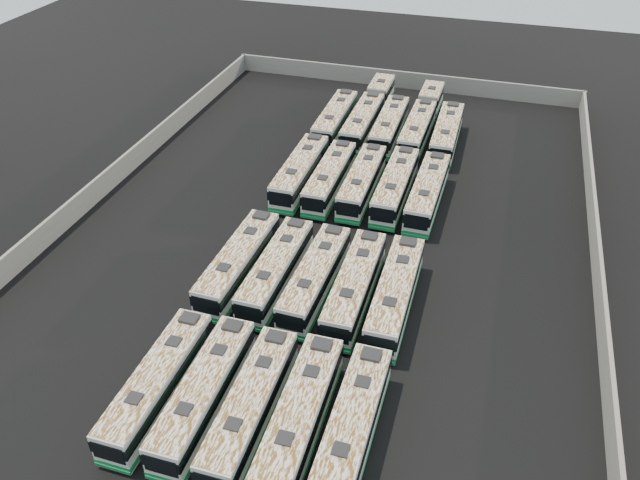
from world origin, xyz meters
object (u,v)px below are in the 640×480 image
(bus_front_center, at_px, (251,407))
(bus_back_right, at_px, (422,119))
(bus_midfront_far_left, at_px, (239,263))
(bus_back_left, at_px, (369,112))
(bus_midfront_far_right, at_px, (395,294))
(bus_front_left, at_px, (205,393))
(bus_back_center, at_px, (389,126))
(bus_back_far_right, at_px, (446,134))
(bus_front_far_left, at_px, (158,383))
(bus_midfront_right, at_px, (354,286))
(bus_midback_far_right, at_px, (427,192))
(bus_midback_center, at_px, (362,182))
(bus_midback_left, at_px, (330,178))
(bus_front_right, at_px, (299,419))
(bus_midfront_left, at_px, (276,270))
(bus_front_far_right, at_px, (351,429))
(bus_back_far_left, at_px, (335,120))
(bus_midback_right, at_px, (395,186))
(bus_midfront_center, at_px, (315,278))
(bus_midback_far_left, at_px, (300,172))

(bus_front_center, distance_m, bus_back_right, 43.49)
(bus_midfront_far_left, height_order, bus_back_left, bus_back_left)
(bus_midfront_far_right, height_order, bus_back_left, bus_back_left)
(bus_front_left, bearing_deg, bus_back_center, 85.16)
(bus_back_left, bearing_deg, bus_front_left, -90.07)
(bus_midfront_far_right, xyz_separation_m, bus_back_far_right, (0.02, 27.77, -0.01))
(bus_front_left, bearing_deg, bus_front_far_left, -177.92)
(bus_front_left, relative_size, bus_back_right, 0.64)
(bus_back_right, bearing_deg, bus_midfront_right, -89.26)
(bus_midfront_right, height_order, bus_midback_far_right, bus_midback_far_right)
(bus_midfront_right, height_order, bus_midback_center, bus_midfront_right)
(bus_midback_left, relative_size, bus_midback_center, 1.00)
(bus_front_right, xyz_separation_m, bus_midfront_right, (0.08, 12.70, -0.03))
(bus_front_left, relative_size, bus_midfront_left, 1.00)
(bus_back_left, bearing_deg, bus_midfront_far_right, -73.23)
(bus_midfront_right, bearing_deg, bus_front_far_left, -126.91)
(bus_midfront_far_right, xyz_separation_m, bus_midback_left, (-9.41, 15.07, -0.05))
(bus_front_left, xyz_separation_m, bus_back_right, (6.19, 43.24, 0.00))
(bus_front_left, bearing_deg, bus_front_far_right, -0.42)
(bus_midfront_far_right, bearing_deg, bus_front_far_left, -135.09)
(bus_midback_left, bearing_deg, bus_back_far_right, 53.24)
(bus_back_far_left, bearing_deg, bus_midfront_far_left, -90.60)
(bus_front_far_right, xyz_separation_m, bus_back_right, (-3.12, 43.22, -0.02))
(bus_midback_center, relative_size, bus_midback_right, 0.98)
(bus_front_left, bearing_deg, bus_midback_far_right, 70.78)
(bus_midfront_center, distance_m, bus_back_far_left, 28.26)
(bus_front_center, relative_size, bus_midback_right, 0.98)
(bus_front_left, height_order, bus_midback_center, bus_front_left)
(bus_back_left, distance_m, bus_back_center, 4.29)
(bus_midback_center, distance_m, bus_back_far_right, 14.04)
(bus_front_left, bearing_deg, bus_back_far_right, 76.39)
(bus_midfront_center, xyz_separation_m, bus_back_right, (3.05, 30.57, 0.01))
(bus_midfront_far_left, xyz_separation_m, bus_back_left, (3.14, 30.67, 0.01))
(bus_front_far_right, height_order, bus_midback_far_right, bus_midback_far_right)
(bus_midfront_right, bearing_deg, bus_front_center, -104.40)
(bus_midback_left, height_order, bus_back_center, bus_back_center)
(bus_front_right, xyz_separation_m, bus_midback_far_left, (-9.28, 27.87, 0.00))
(bus_midfront_far_left, height_order, bus_back_far_left, bus_midfront_far_left)
(bus_back_left, height_order, bus_back_right, bus_back_left)
(bus_front_far_left, xyz_separation_m, bus_midback_left, (3.05, 27.70, 0.00))
(bus_midfront_center, xyz_separation_m, bus_back_left, (-3.12, 30.67, 0.05))
(bus_midfront_far_right, relative_size, bus_midback_right, 1.01)
(bus_front_far_right, xyz_separation_m, bus_midback_far_right, (0.01, 27.53, 0.00))
(bus_midback_right, height_order, bus_back_left, bus_back_left)
(bus_midback_center, bearing_deg, bus_midfront_left, -102.07)
(bus_front_left, xyz_separation_m, bus_midfront_far_right, (9.34, 12.49, 0.04))
(bus_midback_left, relative_size, bus_back_left, 0.62)
(bus_midback_far_left, bearing_deg, bus_back_right, 58.80)
(bus_front_left, relative_size, bus_midback_right, 0.98)
(bus_back_center, bearing_deg, bus_midback_far_left, -116.79)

